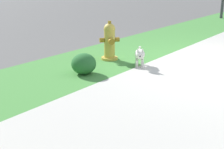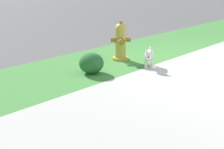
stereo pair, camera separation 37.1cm
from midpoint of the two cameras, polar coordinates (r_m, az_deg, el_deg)
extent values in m
cube|color=#47893D|center=(7.03, 6.54, 4.29)|extent=(18.00, 1.86, 0.01)
cylinder|color=gold|center=(6.28, 3.24, 2.95)|extent=(0.33, 0.33, 0.05)
cylinder|color=gold|center=(6.21, 3.29, 5.71)|extent=(0.22, 0.22, 0.57)
sphere|color=gold|center=(6.15, 3.34, 8.28)|extent=(0.23, 0.23, 0.23)
cube|color=olive|center=(6.13, 3.36, 9.48)|extent=(0.08, 0.08, 0.06)
cylinder|color=olive|center=(6.22, 4.69, 6.34)|extent=(0.13, 0.13, 0.09)
cylinder|color=olive|center=(6.17, 1.90, 6.29)|extent=(0.13, 0.13, 0.09)
cylinder|color=olive|center=(6.04, 3.57, 6.03)|extent=(0.16, 0.15, 0.12)
ellipsoid|color=silver|center=(5.76, 8.67, 3.54)|extent=(0.36, 0.33, 0.18)
sphere|color=silver|center=(5.56, 8.65, 3.38)|extent=(0.15, 0.15, 0.15)
sphere|color=black|center=(5.49, 8.63, 3.13)|extent=(0.03, 0.03, 0.03)
cone|color=silver|center=(5.53, 9.12, 4.31)|extent=(0.07, 0.07, 0.07)
cone|color=silver|center=(5.53, 8.27, 4.35)|extent=(0.07, 0.07, 0.07)
cylinder|color=silver|center=(5.70, 9.09, 1.70)|extent=(0.05, 0.05, 0.14)
cylinder|color=silver|center=(5.70, 8.07, 1.75)|extent=(0.05, 0.05, 0.14)
cylinder|color=silver|center=(5.89, 9.12, 2.22)|extent=(0.05, 0.05, 0.14)
cylinder|color=silver|center=(5.89, 8.13, 2.27)|extent=(0.05, 0.05, 0.14)
cylinder|color=silver|center=(5.91, 8.73, 4.47)|extent=(0.04, 0.04, 0.10)
ellipsoid|color=#28662D|center=(5.34, -1.82, 2.06)|extent=(0.43, 0.43, 0.36)
camera|label=1|loc=(0.19, -87.35, 0.85)|focal=50.00mm
camera|label=2|loc=(0.19, 92.65, -0.85)|focal=50.00mm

